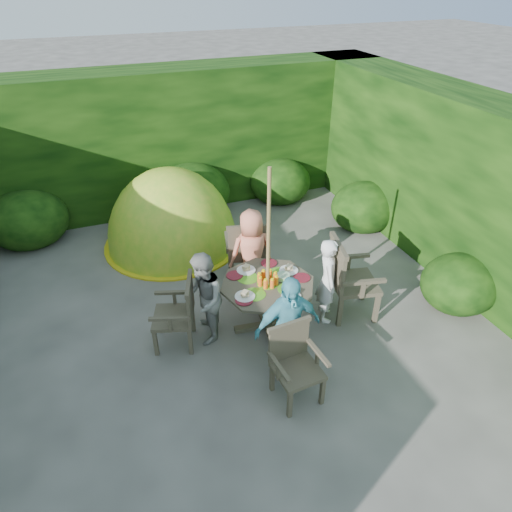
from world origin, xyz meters
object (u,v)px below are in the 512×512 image
object	(u,v)px
garden_chair_front	(294,362)
child_right	(328,280)
child_left	(203,299)
child_front	(288,328)
child_back	(252,253)
dome_tent	(174,243)
parasol_pole	(268,255)
garden_chair_back	(246,250)
garden_chair_right	(348,278)
garden_chair_left	(179,312)
patio_table	(268,290)

from	to	relation	value
garden_chair_front	child_right	xyz separation A→B (m)	(0.93, 1.01, 0.14)
child_left	child_front	bearing A→B (deg)	51.46
child_back	dome_tent	distance (m)	1.99
parasol_pole	garden_chair_back	xyz separation A→B (m)	(0.11, 1.09, -0.59)
parasol_pole	garden_chair_right	bearing A→B (deg)	-5.86
child_right	child_back	bearing A→B (deg)	59.42
garden_chair_front	parasol_pole	bearing A→B (deg)	78.26
garden_chair_left	dome_tent	size ratio (longest dim) A/B	0.34
child_right	child_back	xyz separation A→B (m)	(-0.71, 0.88, 0.05)
garden_chair_front	child_left	bearing A→B (deg)	114.40
garden_chair_back	patio_table	bearing A→B (deg)	98.22
child_left	garden_chair_right	bearing A→B (deg)	96.78
patio_table	garden_chair_left	world-z (taller)	garden_chair_left
garden_chair_front	child_back	bearing A→B (deg)	78.58
child_right	garden_chair_left	bearing A→B (deg)	104.92
garden_chair_front	child_front	world-z (taller)	child_front
child_right	child_back	size ratio (longest dim) A/B	0.92
child_front	dome_tent	xyz separation A→B (m)	(-0.60, 3.30, -0.66)
garden_chair_front	child_left	world-z (taller)	child_left
child_front	dome_tent	distance (m)	3.42
dome_tent	patio_table	bearing A→B (deg)	-64.24
garden_chair_front	child_back	distance (m)	1.91
garden_chair_right	patio_table	bearing A→B (deg)	96.94
garden_chair_front	garden_chair_left	bearing A→B (deg)	123.98
garden_chair_left	garden_chair_front	size ratio (longest dim) A/B	1.05
garden_chair_left	dome_tent	world-z (taller)	dome_tent
child_front	patio_table	bearing A→B (deg)	82.14
garden_chair_left	garden_chair_front	xyz separation A→B (m)	(0.96, -1.20, -0.02)
patio_table	child_left	xyz separation A→B (m)	(-0.80, 0.09, 0.03)
garden_chair_right	garden_chair_front	xyz separation A→B (m)	(-1.22, -0.99, -0.11)
garden_chair_back	child_left	distance (m)	1.35
patio_table	child_back	distance (m)	0.80
garden_chair_front	garden_chair_right	bearing A→B (deg)	34.41
child_back	dome_tent	world-z (taller)	dome_tent
child_left	dome_tent	bearing A→B (deg)	-169.73
patio_table	child_right	size ratio (longest dim) A/B	1.11
garden_chair_left	child_front	world-z (taller)	child_front
child_left	dome_tent	world-z (taller)	dome_tent
patio_table	child_right	bearing A→B (deg)	-6.48
garden_chair_left	child_right	size ratio (longest dim) A/B	0.75
patio_table	parasol_pole	distance (m)	0.52
patio_table	child_left	size ratio (longest dim) A/B	1.08
patio_table	child_back	world-z (taller)	child_back
garden_chair_left	child_left	xyz separation A→B (m)	(0.30, -0.02, 0.13)
garden_chair_right	child_left	distance (m)	1.89
patio_table	garden_chair_right	size ratio (longest dim) A/B	1.24
patio_table	child_right	distance (m)	0.80
parasol_pole	patio_table	bearing A→B (deg)	6.39
patio_table	dome_tent	xyz separation A→B (m)	(-0.69, 2.51, -0.58)
garden_chair_back	child_back	distance (m)	0.32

